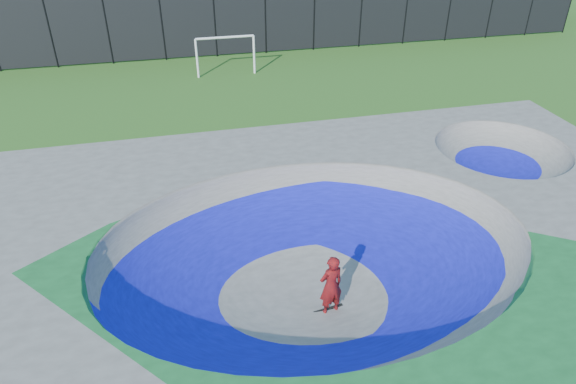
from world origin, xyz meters
name	(u,v)px	position (x,y,z in m)	size (l,w,h in m)	color
ground	(313,286)	(0.00, 0.00, 0.00)	(120.00, 120.00, 0.00)	#295718
skate_deck	(314,264)	(0.00, 0.00, 0.75)	(22.00, 14.00, 1.50)	gray
skater	(331,286)	(0.13, -0.98, 0.85)	(0.62, 0.41, 1.69)	red
skateboard	(330,311)	(0.13, -0.98, 0.03)	(0.78, 0.22, 0.05)	black
soccer_goal	(225,49)	(0.10, 17.38, 1.45)	(3.17, 0.12, 2.10)	white
fence	(215,20)	(0.00, 21.00, 2.10)	(48.09, 0.09, 4.04)	black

